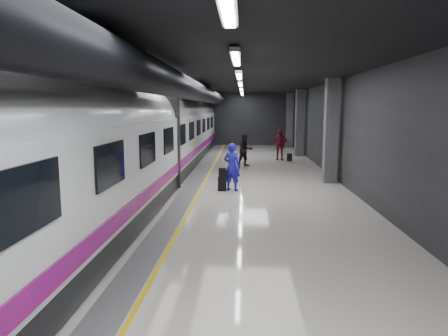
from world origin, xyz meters
name	(u,v)px	position (x,y,z in m)	size (l,w,h in m)	color
ground	(224,190)	(0.00, 0.00, 0.00)	(40.00, 40.00, 0.00)	silver
platform_hall	(218,101)	(-0.29, 0.96, 3.54)	(10.02, 40.02, 4.51)	black
train	(141,138)	(-3.25, 0.00, 2.07)	(3.05, 38.00, 4.05)	black
traveler_main	(232,167)	(0.33, 0.01, 0.95)	(0.69, 0.45, 1.89)	#241BCE
suitcase_main	(222,184)	(-0.05, -0.10, 0.28)	(0.34, 0.21, 0.55)	black
shoulder_bag	(222,173)	(-0.05, -0.11, 0.73)	(0.27, 0.14, 0.36)	black
traveler_far_a	(245,150)	(0.86, 6.80, 0.90)	(0.88, 0.68, 1.81)	black
traveler_far_b	(280,144)	(3.02, 9.65, 0.98)	(1.15, 0.48, 1.96)	maroon
suitcase_far	(289,157)	(3.61, 9.15, 0.23)	(0.31, 0.20, 0.46)	black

